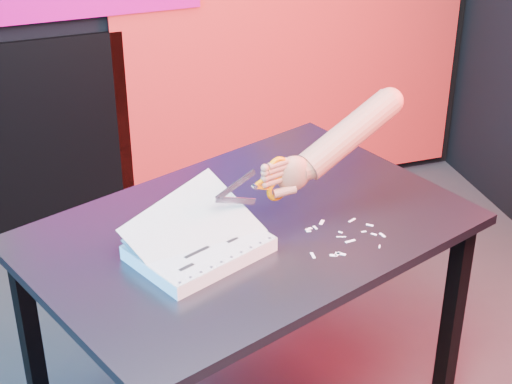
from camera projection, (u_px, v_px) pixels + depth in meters
name	position (u px, v px, depth m)	size (l,w,h in m)	color
room	(261.00, 29.00, 2.04)	(3.01, 3.01, 2.71)	#2D2D2E
backdrop	(160.00, 8.00, 3.45)	(2.88, 0.05, 2.08)	red
work_table	(247.00, 254.00, 2.44)	(1.41, 1.17, 0.75)	black
printout_stack	(199.00, 247.00, 2.26)	(0.42, 0.36, 0.18)	beige
scissors	(273.00, 181.00, 2.33)	(0.23, 0.07, 0.14)	silver
hand_forearm	(340.00, 140.00, 2.42)	(0.46, 0.18, 0.23)	#9A503B
paper_clippings	(341.00, 238.00, 2.34)	(0.23, 0.19, 0.00)	silver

